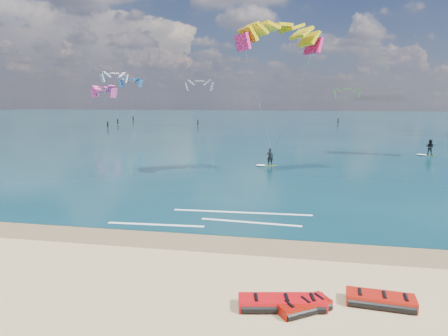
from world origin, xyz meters
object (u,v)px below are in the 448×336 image
(kitesurfer_main, at_px, (275,92))
(packed_kite_left, at_px, (282,308))
(packed_kite_right, at_px, (303,311))
(packed_kite_mid, at_px, (380,305))

(kitesurfer_main, bearing_deg, packed_kite_left, -87.68)
(packed_kite_left, distance_m, packed_kite_right, 0.67)
(packed_kite_left, bearing_deg, kitesurfer_main, 83.84)
(packed_kite_right, bearing_deg, packed_kite_mid, -16.34)
(packed_kite_left, xyz_separation_m, packed_kite_right, (0.67, -0.05, 0.00))
(packed_kite_left, distance_m, kitesurfer_main, 25.14)
(packed_kite_left, relative_size, packed_kite_mid, 1.27)
(packed_kite_mid, bearing_deg, kitesurfer_main, 107.13)
(packed_kite_left, height_order, packed_kite_mid, packed_kite_mid)
(packed_kite_mid, distance_m, packed_kite_right, 2.61)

